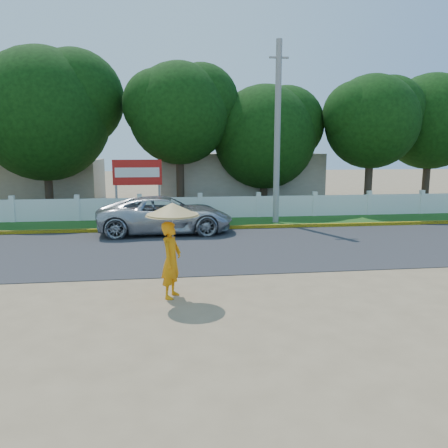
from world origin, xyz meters
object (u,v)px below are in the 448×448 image
Objects in this scene: utility_pole at (277,134)px; vehicle at (166,215)px; monk_with_parasol at (172,236)px; billboard at (137,175)px.

utility_pole reaches higher than vehicle.
vehicle is (-5.21, -1.89, -3.40)m from utility_pole.
utility_pole is 3.67× the size of monk_with_parasol.
monk_with_parasol is 0.77× the size of billboard.
monk_with_parasol is (-5.06, -10.03, -2.69)m from utility_pole.
monk_with_parasol is at bearing -83.06° from billboard.
utility_pole reaches higher than monk_with_parasol.
vehicle is 5.11m from billboard.
monk_with_parasol is 12.97m from billboard.
monk_with_parasol is (0.15, -8.14, 0.71)m from vehicle.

